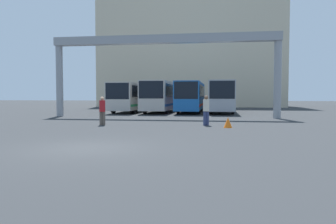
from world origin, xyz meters
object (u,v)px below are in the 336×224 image
at_px(bus_slot_2, 191,95).
at_px(traffic_cone, 228,122).
at_px(pedestrian_far_center, 102,110).
at_px(bus_slot_1, 161,95).
at_px(pedestrian_mid_right, 206,110).
at_px(bus_slot_0, 131,96).
at_px(bus_slot_3, 221,95).

height_order(bus_slot_2, traffic_cone, bus_slot_2).
bearing_deg(pedestrian_far_center, bus_slot_1, 77.90).
height_order(bus_slot_2, pedestrian_mid_right, bus_slot_2).
height_order(bus_slot_0, pedestrian_mid_right, bus_slot_0).
bearing_deg(traffic_cone, bus_slot_0, 122.07).
relative_size(pedestrian_far_center, pedestrian_mid_right, 0.96).
bearing_deg(traffic_cone, pedestrian_far_center, 176.65).
xyz_separation_m(bus_slot_0, traffic_cone, (10.16, -16.21, -1.52)).
bearing_deg(traffic_cone, bus_slot_1, 112.43).
xyz_separation_m(bus_slot_3, traffic_cone, (0.20, -16.76, -1.60)).
bearing_deg(traffic_cone, bus_slot_2, 101.44).
bearing_deg(bus_slot_0, bus_slot_3, 3.13).
height_order(bus_slot_0, bus_slot_2, bus_slot_2).
bearing_deg(traffic_cone, bus_slot_3, 90.70).
relative_size(bus_slot_2, pedestrian_far_center, 6.97).
bearing_deg(bus_slot_2, pedestrian_mid_right, -82.17).
bearing_deg(bus_slot_3, bus_slot_0, -176.87).
relative_size(pedestrian_mid_right, traffic_cone, 3.06).
relative_size(bus_slot_1, traffic_cone, 17.76).
distance_m(bus_slot_0, bus_slot_2, 6.74).
xyz_separation_m(bus_slot_1, traffic_cone, (6.84, -16.57, -1.62)).
height_order(bus_slot_0, traffic_cone, bus_slot_0).
xyz_separation_m(pedestrian_far_center, traffic_cone, (7.74, -0.45, -0.64)).
relative_size(bus_slot_1, bus_slot_3, 0.97).
height_order(pedestrian_far_center, traffic_cone, pedestrian_far_center).
height_order(bus_slot_0, pedestrian_far_center, bus_slot_0).
xyz_separation_m(bus_slot_1, bus_slot_3, (6.64, 0.18, -0.02)).
distance_m(pedestrian_far_center, traffic_cone, 7.78).
relative_size(bus_slot_1, pedestrian_mid_right, 5.80).
xyz_separation_m(bus_slot_1, pedestrian_mid_right, (5.54, -15.30, -0.94)).
bearing_deg(bus_slot_1, pedestrian_mid_right, -70.11).
distance_m(bus_slot_2, pedestrian_far_center, 17.50).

